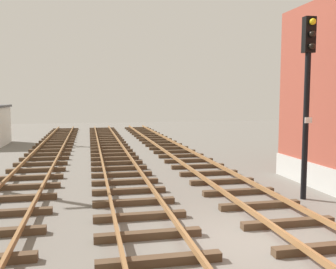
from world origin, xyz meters
TOP-DOWN VIEW (x-y plane):
  - ground_plane at (0.00, 0.00)m, footprint 84.49×84.49m
  - track_near_building at (1.46, -0.00)m, footprint 2.50×64.99m
  - track_centre at (-2.15, -0.00)m, footprint 2.50×64.99m
  - signal_mast at (3.29, 3.09)m, footprint 0.36×0.40m

SIDE VIEW (x-z plane):
  - ground_plane at x=0.00m, z-range 0.00..0.00m
  - track_centre at x=-2.15m, z-range -0.03..0.29m
  - track_near_building at x=1.46m, z-range -0.03..0.29m
  - signal_mast at x=3.29m, z-range 0.71..6.47m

